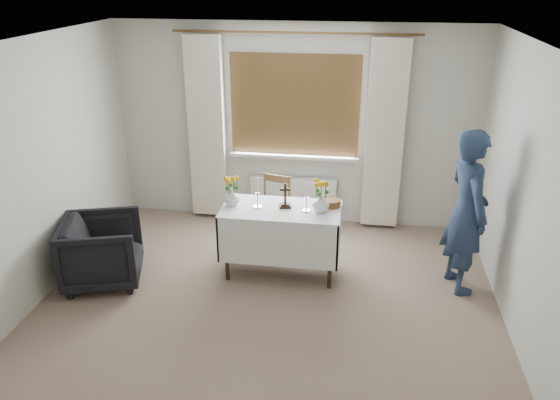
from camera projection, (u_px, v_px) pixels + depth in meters
The scene contains 12 objects.
ground at pixel (259, 333), 4.97m from camera, with size 5.00×5.00×0.00m, color gray.
altar_table at pixel (281, 241), 5.81m from camera, with size 1.24×0.64×0.76m, color white.
wooden_chair at pixel (272, 210), 6.49m from camera, with size 0.37×0.37×0.80m, color brown, non-canonical shape.
armchair at pixel (102, 251), 5.66m from camera, with size 0.76×0.78×0.71m, color black.
person at pixel (467, 212), 5.38m from camera, with size 0.62×0.41×1.69m, color navy.
radiator at pixel (293, 199), 7.05m from camera, with size 1.10×0.10×0.60m, color silver.
wooden_cross at pixel (285, 196), 5.63m from camera, with size 0.12×0.09×0.27m, color black, non-canonical shape.
candlestick_left at pixel (257, 192), 5.63m from camera, with size 0.09×0.09×0.33m, color silver, non-canonical shape.
candlestick_right at pixel (307, 197), 5.54m from camera, with size 0.09×0.09×0.31m, color silver, non-canonical shape.
flower_vase_left at pixel (232, 197), 5.71m from camera, with size 0.17×0.17×0.18m, color silver.
flower_vase_right at pixel (321, 203), 5.55m from camera, with size 0.18×0.18×0.18m, color silver.
wicker_basket at pixel (331, 203), 5.71m from camera, with size 0.20×0.20×0.08m, color brown.
Camera 1 is at (0.80, -4.02, 3.07)m, focal length 35.00 mm.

